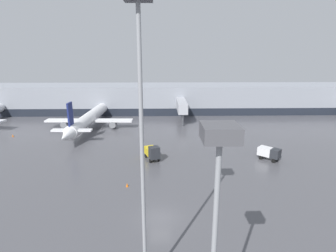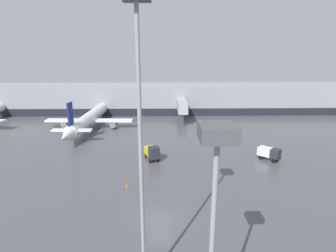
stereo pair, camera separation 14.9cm
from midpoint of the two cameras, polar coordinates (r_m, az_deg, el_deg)
name	(u,v)px [view 1 (the left image)]	position (r m, az deg, el deg)	size (l,w,h in m)	color
ground_plane	(160,218)	(32.88, -1.81, -19.35)	(320.00, 320.00, 0.00)	#4C4C51
terminal_building	(161,98)	(90.15, -1.48, 6.11)	(160.00, 28.96, 9.00)	gray
parked_jet_2	(89,118)	(71.81, -16.86, 1.59)	(22.76, 36.52, 9.03)	white
service_truck_0	(152,152)	(48.24, -3.53, -5.66)	(3.13, 4.54, 2.86)	gold
service_truck_1	(269,152)	(51.60, 21.08, -5.38)	(3.97, 3.95, 2.32)	silver
traffic_cone_2	(127,185)	(39.74, -9.00, -12.55)	(0.37, 0.37, 0.55)	orange
traffic_cone_4	(13,135)	(72.10, -30.75, -1.78)	(0.39, 0.39, 0.58)	orange
apron_light_mast_1	(218,181)	(13.82, 10.43, -11.78)	(1.80, 1.80, 15.41)	gray
apron_light_mast_3	(140,75)	(17.58, -6.37, 11.00)	(1.80, 1.80, 22.66)	gray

